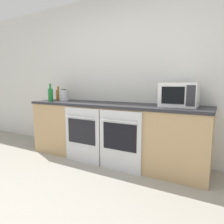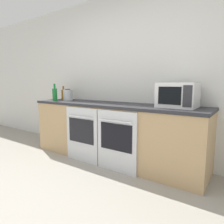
# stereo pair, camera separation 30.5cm
# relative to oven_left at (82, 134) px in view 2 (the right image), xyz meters

# --- Properties ---
(ground_plane) EXTENTS (16.00, 16.00, 0.00)m
(ground_plane) POSITION_rel_oven_left_xyz_m (0.33, -1.34, -0.42)
(ground_plane) COLOR gray
(wall_back) EXTENTS (10.00, 0.06, 2.60)m
(wall_back) POSITION_rel_oven_left_xyz_m (0.33, 0.69, 0.88)
(wall_back) COLOR silver
(wall_back) RESTS_ON ground_plane
(counter_back) EXTENTS (2.81, 0.67, 0.88)m
(counter_back) POSITION_rel_oven_left_xyz_m (0.33, 0.34, 0.02)
(counter_back) COLOR tan
(counter_back) RESTS_ON ground_plane
(oven_left) EXTENTS (0.61, 0.06, 0.83)m
(oven_left) POSITION_rel_oven_left_xyz_m (0.00, 0.00, 0.00)
(oven_left) COLOR silver
(oven_left) RESTS_ON ground_plane
(oven_right) EXTENTS (0.61, 0.06, 0.83)m
(oven_right) POSITION_rel_oven_left_xyz_m (0.63, 0.00, 0.00)
(oven_right) COLOR silver
(oven_right) RESTS_ON ground_plane
(microwave) EXTENTS (0.46, 0.38, 0.31)m
(microwave) POSITION_rel_oven_left_xyz_m (1.29, 0.39, 0.62)
(microwave) COLOR silver
(microwave) RESTS_ON counter_back
(bottle_green) EXTENTS (0.08, 0.08, 0.30)m
(bottle_green) POSITION_rel_oven_left_xyz_m (-0.77, 0.15, 0.58)
(bottle_green) COLOR #19722D
(bottle_green) RESTS_ON counter_back
(bottle_amber) EXTENTS (0.08, 0.08, 0.25)m
(bottle_amber) POSITION_rel_oven_left_xyz_m (-0.88, 0.45, 0.56)
(bottle_amber) COLOR #8C5114
(bottle_amber) RESTS_ON counter_back
(kettle) EXTENTS (0.16, 0.16, 0.20)m
(kettle) POSITION_rel_oven_left_xyz_m (-0.64, 0.33, 0.56)
(kettle) COLOR #B7BABF
(kettle) RESTS_ON counter_back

